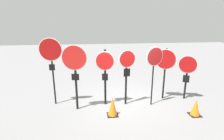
% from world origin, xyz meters
% --- Properties ---
extents(ground_plane, '(40.00, 40.00, 0.00)m').
position_xyz_m(ground_plane, '(0.00, 0.00, 0.00)').
color(ground_plane, gray).
extents(stop_sign_0, '(0.90, 0.16, 2.74)m').
position_xyz_m(stop_sign_0, '(-2.90, 0.21, 2.05)').
color(stop_sign_0, black).
rests_on(stop_sign_0, ground).
extents(stop_sign_1, '(0.93, 0.19, 2.54)m').
position_xyz_m(stop_sign_1, '(-1.97, -0.37, 1.78)').
color(stop_sign_1, black).
rests_on(stop_sign_1, ground).
extents(stop_sign_2, '(0.74, 0.21, 2.29)m').
position_xyz_m(stop_sign_2, '(-0.84, -0.08, 1.56)').
color(stop_sign_2, black).
rests_on(stop_sign_2, ground).
extents(stop_sign_3, '(0.68, 0.20, 2.28)m').
position_xyz_m(stop_sign_3, '(0.02, -0.17, 1.59)').
color(stop_sign_3, black).
rests_on(stop_sign_3, ground).
extents(stop_sign_4, '(0.72, 0.24, 2.41)m').
position_xyz_m(stop_sign_4, '(1.06, -0.36, 1.84)').
color(stop_sign_4, black).
rests_on(stop_sign_4, ground).
extents(stop_sign_5, '(0.78, 0.42, 2.24)m').
position_xyz_m(stop_sign_5, '(1.74, 0.16, 1.62)').
color(stop_sign_5, black).
rests_on(stop_sign_5, ground).
extents(stop_sign_6, '(0.65, 0.45, 1.96)m').
position_xyz_m(stop_sign_6, '(2.68, 0.03, 1.35)').
color(stop_sign_6, black).
rests_on(stop_sign_6, ground).
extents(traffic_cone_0, '(0.40, 0.40, 0.72)m').
position_xyz_m(traffic_cone_0, '(-0.65, -0.97, 0.35)').
color(traffic_cone_0, black).
rests_on(traffic_cone_0, ground).
extents(traffic_cone_1, '(0.39, 0.39, 0.63)m').
position_xyz_m(traffic_cone_1, '(2.35, -1.35, 0.31)').
color(traffic_cone_1, black).
rests_on(traffic_cone_1, ground).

